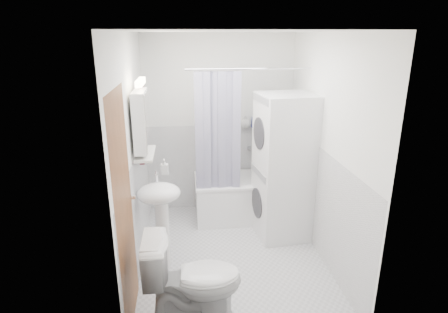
{
  "coord_description": "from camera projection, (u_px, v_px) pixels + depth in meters",
  "views": [
    {
      "loc": [
        -0.49,
        -3.65,
        2.37
      ],
      "look_at": [
        -0.06,
        0.15,
        1.12
      ],
      "focal_mm": 30.0,
      "sensor_mm": 36.0,
      "label": 1
    }
  ],
  "objects": [
    {
      "name": "floor",
      "position": [
        231.0,
        254.0,
        4.24
      ],
      "size": [
        2.6,
        2.6,
        0.0
      ],
      "primitive_type": "plane",
      "color": "silver",
      "rests_on": "ground"
    },
    {
      "name": "room_walls",
      "position": [
        232.0,
        126.0,
        3.77
      ],
      "size": [
        2.6,
        2.6,
        2.6
      ],
      "color": "white",
      "rests_on": "ground"
    },
    {
      "name": "wainscot",
      "position": [
        228.0,
        195.0,
        4.33
      ],
      "size": [
        1.98,
        2.58,
        2.58
      ],
      "color": "white",
      "rests_on": "ground"
    },
    {
      "name": "door",
      "position": [
        134.0,
        197.0,
        3.3
      ],
      "size": [
        0.05,
        2.0,
        2.0
      ],
      "color": "brown",
      "rests_on": "ground"
    },
    {
      "name": "bathtub",
      "position": [
        249.0,
        195.0,
        5.05
      ],
      "size": [
        1.45,
        0.69,
        0.55
      ],
      "color": "white",
      "rests_on": "ground"
    },
    {
      "name": "tub_spout",
      "position": [
        260.0,
        147.0,
        5.2
      ],
      "size": [
        0.04,
        0.12,
        0.04
      ],
      "primitive_type": "cylinder",
      "rotation": [
        1.57,
        0.0,
        0.0
      ],
      "color": "silver",
      "rests_on": "room_walls"
    },
    {
      "name": "curtain_rod",
      "position": [
        256.0,
        69.0,
        4.25
      ],
      "size": [
        1.63,
        0.02,
        0.02
      ],
      "primitive_type": "cylinder",
      "rotation": [
        0.0,
        1.57,
        0.0
      ],
      "color": "silver",
      "rests_on": "room_walls"
    },
    {
      "name": "shower_curtain",
      "position": [
        218.0,
        134.0,
        4.44
      ],
      "size": [
        0.55,
        0.02,
        1.45
      ],
      "color": "#171345",
      "rests_on": "curtain_rod"
    },
    {
      "name": "sink",
      "position": [
        160.0,
        206.0,
        3.81
      ],
      "size": [
        0.44,
        0.37,
        1.04
      ],
      "color": "white",
      "rests_on": "ground"
    },
    {
      "name": "medicine_cabinet",
      "position": [
        141.0,
        119.0,
        3.75
      ],
      "size": [
        0.13,
        0.5,
        0.71
      ],
      "color": "white",
      "rests_on": "room_walls"
    },
    {
      "name": "shelf",
      "position": [
        145.0,
        154.0,
        3.86
      ],
      "size": [
        0.18,
        0.54,
        0.02
      ],
      "primitive_type": "cube",
      "color": "silver",
      "rests_on": "room_walls"
    },
    {
      "name": "shower_caddy",
      "position": [
        264.0,
        128.0,
        5.11
      ],
      "size": [
        0.22,
        0.06,
        0.02
      ],
      "primitive_type": "cube",
      "color": "silver",
      "rests_on": "room_walls"
    },
    {
      "name": "towel",
      "position": [
        141.0,
        123.0,
        4.01
      ],
      "size": [
        0.07,
        0.34,
        0.82
      ],
      "color": "maroon",
      "rests_on": "room_walls"
    },
    {
      "name": "washer_dryer",
      "position": [
        284.0,
        168.0,
        4.43
      ],
      "size": [
        0.69,
        0.68,
        1.74
      ],
      "rotation": [
        0.0,
        0.0,
        0.11
      ],
      "color": "white",
      "rests_on": "ground"
    },
    {
      "name": "toilet",
      "position": [
        193.0,
        280.0,
        3.15
      ],
      "size": [
        0.83,
        0.47,
        0.81
      ],
      "primitive_type": "imported",
      "rotation": [
        0.0,
        0.0,
        1.56
      ],
      "color": "white",
      "rests_on": "ground"
    },
    {
      "name": "soap_pump",
      "position": [
        165.0,
        171.0,
        4.1
      ],
      "size": [
        0.08,
        0.17,
        0.08
      ],
      "primitive_type": "imported",
      "color": "gray",
      "rests_on": "sink"
    },
    {
      "name": "shelf_bottle",
      "position": [
        144.0,
        154.0,
        3.71
      ],
      "size": [
        0.07,
        0.18,
        0.07
      ],
      "primitive_type": "imported",
      "color": "gray",
      "rests_on": "shelf"
    },
    {
      "name": "shelf_cup",
      "position": [
        146.0,
        144.0,
        3.96
      ],
      "size": [
        0.1,
        0.09,
        0.1
      ],
      "primitive_type": "imported",
      "color": "gray",
      "rests_on": "shelf"
    },
    {
      "name": "shampoo_a",
      "position": [
        245.0,
        123.0,
        5.06
      ],
      "size": [
        0.13,
        0.17,
        0.13
      ],
      "primitive_type": "imported",
      "color": "gray",
      "rests_on": "shower_caddy"
    },
    {
      "name": "shampoo_b",
      "position": [
        254.0,
        125.0,
        5.08
      ],
      "size": [
        0.08,
        0.21,
        0.08
      ],
      "primitive_type": "imported",
      "color": "navy",
      "rests_on": "shower_caddy"
    }
  ]
}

